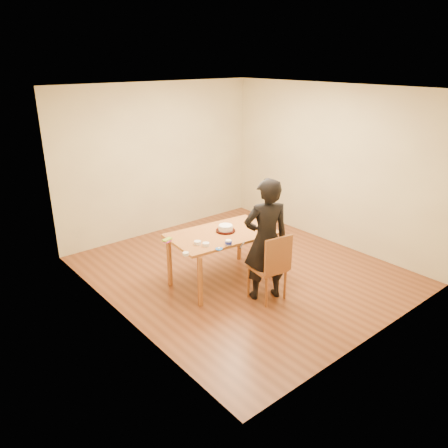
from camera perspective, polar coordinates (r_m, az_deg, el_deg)
room_shell at (r=6.53m, az=0.48°, el=5.59°), size 4.00×4.50×2.70m
dining_table at (r=6.20m, az=-0.30°, el=-1.34°), size 1.56×1.03×0.04m
dining_chair at (r=5.89m, az=5.67°, el=-5.71°), size 0.46×0.46×0.04m
cake_plate at (r=6.24m, az=0.20°, el=-0.88°), size 0.28×0.28×0.02m
cake at (r=6.23m, az=0.20°, el=-0.51°), size 0.20×0.20×0.06m
frosting_dome at (r=6.21m, az=0.20°, el=-0.12°), size 0.20×0.20×0.03m
frosting_tub at (r=5.79m, az=0.59°, el=-2.43°), size 0.08×0.08×0.07m
frosting_lid at (r=5.68m, az=-0.66°, el=-3.27°), size 0.10×0.10×0.01m
frosting_dollop at (r=5.67m, az=-0.66°, el=-3.15°), size 0.04×0.04×0.02m
ramekin_green at (r=5.77m, az=-2.38°, el=-2.67°), size 0.09×0.09×0.04m
ramekin_yellow at (r=5.83m, az=-3.48°, el=-2.45°), size 0.09×0.09×0.04m
ramekin_multi at (r=5.53m, az=-5.02°, el=-3.89°), size 0.08×0.08×0.04m
candy_box_pink at (r=5.95m, az=-7.37°, el=-2.20°), size 0.14×0.11×0.02m
candy_box_green at (r=5.95m, az=-7.44°, el=-2.02°), size 0.15×0.10×0.02m
spatula at (r=5.77m, az=2.29°, el=-2.88°), size 0.14×0.10×0.01m
person at (r=5.75m, az=5.49°, el=-2.09°), size 0.72×0.62×1.68m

